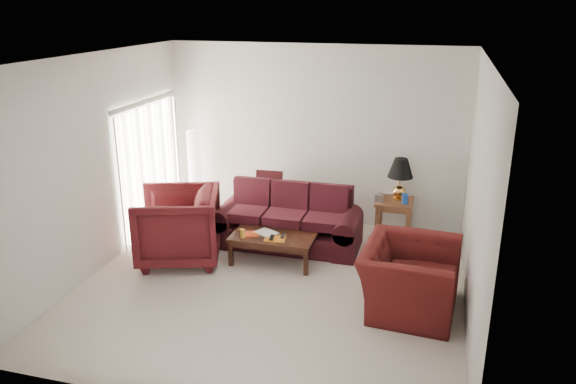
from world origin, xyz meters
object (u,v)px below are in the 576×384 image
object	(u,v)px
armchair_right	(409,278)
armchair_left	(178,226)
sofa	(287,218)
end_table	(394,219)
coffee_table	(273,249)
floor_lamp	(195,174)

from	to	relation	value
armchair_right	armchair_left	bearing A→B (deg)	85.88
sofa	armchair_left	distance (m)	1.67
end_table	armchair_left	bearing A→B (deg)	-150.50
end_table	armchair_right	bearing A→B (deg)	-80.03
armchair_left	end_table	bearing A→B (deg)	100.82
armchair_right	coffee_table	bearing A→B (deg)	73.13
end_table	armchair_left	xyz separation A→B (m)	(-2.96, -1.68, 0.22)
coffee_table	armchair_left	bearing A→B (deg)	168.25
sofa	end_table	distance (m)	1.75
floor_lamp	coffee_table	size ratio (longest dim) A/B	1.30
end_table	coffee_table	world-z (taller)	end_table
sofa	floor_lamp	world-z (taller)	floor_lamp
end_table	floor_lamp	distance (m)	3.46
armchair_right	floor_lamp	bearing A→B (deg)	64.87
sofa	armchair_left	size ratio (longest dim) A/B	1.92
armchair_right	coffee_table	xyz separation A→B (m)	(-1.99, 0.78, -0.20)
armchair_right	coffee_table	size ratio (longest dim) A/B	1.06
floor_lamp	armchair_left	xyz separation A→B (m)	(0.47, -1.66, -0.26)
sofa	armchair_right	world-z (taller)	sofa
floor_lamp	armchair_left	size ratio (longest dim) A/B	1.35
floor_lamp	armchair_left	bearing A→B (deg)	-74.37
floor_lamp	coffee_table	xyz separation A→B (m)	(1.83, -1.40, -0.58)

